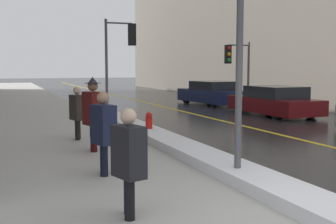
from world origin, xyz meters
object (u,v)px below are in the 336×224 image
(pedestrian_trailing, at_px, (129,158))
(pedestrian_in_glasses, at_px, (77,110))
(parked_car_maroon, at_px, (274,102))
(parked_car_navy, at_px, (212,93))
(fire_hydrant, at_px, (149,124))
(pedestrian_nearside, at_px, (93,111))
(traffic_light_near, at_px, (122,46))
(pedestrian_with_shoulder_bag, at_px, (103,129))
(traffic_light_far, at_px, (235,61))

(pedestrian_trailing, relative_size, pedestrian_in_glasses, 0.99)
(pedestrian_trailing, bearing_deg, parked_car_maroon, 120.63)
(pedestrian_trailing, bearing_deg, parked_car_navy, 133.37)
(parked_car_navy, height_order, fire_hydrant, parked_car_navy)
(pedestrian_nearside, relative_size, fire_hydrant, 2.53)
(pedestrian_trailing, height_order, pedestrian_nearside, pedestrian_nearside)
(pedestrian_nearside, distance_m, fire_hydrant, 2.63)
(traffic_light_near, height_order, pedestrian_with_shoulder_bag, traffic_light_near)
(pedestrian_with_shoulder_bag, xyz_separation_m, parked_car_maroon, (8.85, 7.10, -0.28))
(traffic_light_near, bearing_deg, traffic_light_far, 9.34)
(pedestrian_in_glasses, height_order, parked_car_navy, pedestrian_in_glasses)
(parked_car_maroon, bearing_deg, traffic_light_far, -2.42)
(pedestrian_in_glasses, bearing_deg, traffic_light_near, 137.36)
(parked_car_maroon, height_order, fire_hydrant, parked_car_maroon)
(pedestrian_nearside, bearing_deg, traffic_light_near, 143.90)
(pedestrian_with_shoulder_bag, bearing_deg, traffic_light_near, 146.99)
(traffic_light_near, height_order, pedestrian_nearside, traffic_light_near)
(pedestrian_with_shoulder_bag, distance_m, pedestrian_nearside, 2.30)
(pedestrian_trailing, xyz_separation_m, pedestrian_in_glasses, (0.40, 6.39, 0.01))
(pedestrian_trailing, bearing_deg, pedestrian_with_shoulder_bag, 159.73)
(traffic_light_far, height_order, pedestrian_nearside, traffic_light_far)
(traffic_light_near, distance_m, pedestrian_in_glasses, 6.44)
(pedestrian_trailing, bearing_deg, traffic_light_far, 128.88)
(pedestrian_in_glasses, distance_m, parked_car_navy, 12.28)
(pedestrian_trailing, height_order, parked_car_maroon, pedestrian_trailing)
(parked_car_maroon, height_order, parked_car_navy, parked_car_navy)
(pedestrian_in_glasses, bearing_deg, traffic_light_far, 110.67)
(traffic_light_far, xyz_separation_m, fire_hydrant, (-6.72, -6.54, -1.98))
(traffic_light_near, bearing_deg, pedestrian_trailing, -104.98)
(parked_car_maroon, bearing_deg, pedestrian_in_glasses, 108.75)
(pedestrian_nearside, distance_m, parked_car_navy, 13.55)
(pedestrian_in_glasses, xyz_separation_m, fire_hydrant, (2.03, -0.13, -0.47))
(parked_car_maroon, xyz_separation_m, parked_car_navy, (0.04, 5.64, 0.02))
(traffic_light_far, xyz_separation_m, pedestrian_in_glasses, (-8.75, -6.41, -1.51))
(traffic_light_far, distance_m, fire_hydrant, 9.58)
(pedestrian_in_glasses, relative_size, parked_car_maroon, 0.34)
(pedestrian_in_glasses, xyz_separation_m, parked_car_maroon, (8.65, 3.04, -0.24))
(pedestrian_in_glasses, bearing_deg, pedestrian_with_shoulder_bag, -18.44)
(pedestrian_trailing, distance_m, pedestrian_with_shoulder_bag, 2.34)
(traffic_light_near, height_order, parked_car_maroon, traffic_light_near)
(traffic_light_far, height_order, parked_car_navy, traffic_light_far)
(pedestrian_nearside, xyz_separation_m, parked_car_maroon, (8.57, 4.82, -0.39))
(pedestrian_with_shoulder_bag, height_order, parked_car_maroon, pedestrian_with_shoulder_bag)
(pedestrian_with_shoulder_bag, height_order, pedestrian_in_glasses, pedestrian_with_shoulder_bag)
(pedestrian_with_shoulder_bag, bearing_deg, parked_car_maroon, 113.16)
(pedestrian_trailing, relative_size, parked_car_maroon, 0.33)
(traffic_light_near, xyz_separation_m, traffic_light_far, (5.97, 0.98, -0.54))
(pedestrian_nearside, height_order, pedestrian_in_glasses, pedestrian_nearside)
(traffic_light_far, xyz_separation_m, parked_car_maroon, (-0.11, -3.37, -1.75))
(traffic_light_near, xyz_separation_m, pedestrian_trailing, (-3.17, -11.83, -2.05))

